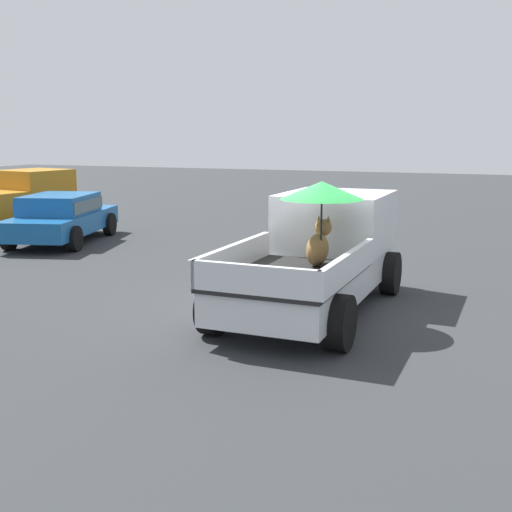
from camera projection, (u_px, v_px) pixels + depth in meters
name	position (u px, v px, depth m)	size (l,w,h in m)	color
ground_plane	(311.00, 312.00, 11.02)	(80.00, 80.00, 0.00)	#2D3033
pickup_truck_main	(321.00, 251.00, 11.26)	(5.09, 2.32, 2.25)	black
pickup_truck_far	(11.00, 201.00, 20.49)	(5.03, 2.78, 1.80)	black
parked_sedan_near	(61.00, 216.00, 17.85)	(4.61, 2.82, 1.33)	black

